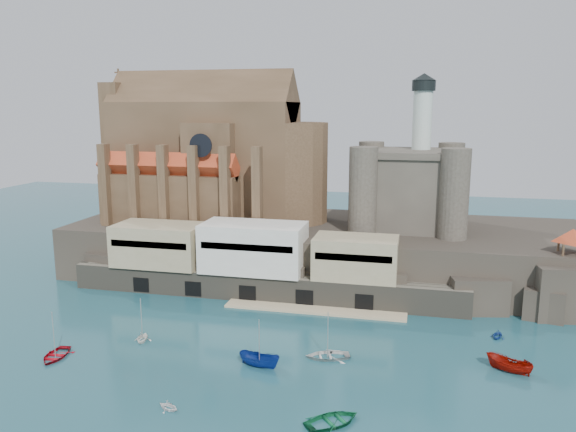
% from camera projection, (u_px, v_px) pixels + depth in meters
% --- Properties ---
extents(ground, '(300.00, 300.00, 0.00)m').
position_uv_depth(ground, '(276.00, 356.00, 75.78)').
color(ground, '#184752').
rests_on(ground, ground).
extents(promontory, '(100.00, 36.00, 10.00)m').
position_uv_depth(promontory, '(323.00, 249.00, 112.51)').
color(promontory, black).
rests_on(promontory, ground).
extents(quay, '(70.00, 12.00, 13.05)m').
position_uv_depth(quay, '(252.00, 262.00, 98.96)').
color(quay, '#5E594B').
rests_on(quay, ground).
extents(church, '(47.00, 25.93, 30.51)m').
position_uv_depth(church, '(213.00, 160.00, 116.97)').
color(church, '#4B3623').
rests_on(church, promontory).
extents(castle_keep, '(21.20, 21.20, 29.30)m').
position_uv_depth(castle_keep, '(409.00, 185.00, 107.94)').
color(castle_keep, '#454036').
rests_on(castle_keep, promontory).
extents(rock_outcrop, '(14.50, 10.50, 8.70)m').
position_uv_depth(rock_outcrop, '(568.00, 290.00, 90.29)').
color(rock_outcrop, black).
rests_on(rock_outcrop, ground).
extents(pavilion, '(6.40, 6.40, 5.40)m').
position_uv_depth(pavilion, '(573.00, 237.00, 88.78)').
color(pavilion, '#4B3623').
rests_on(pavilion, rock_outcrop).
extents(boat_0, '(4.18, 1.69, 5.69)m').
position_uv_depth(boat_0, '(56.00, 357.00, 75.25)').
color(boat_0, '#A10713').
rests_on(boat_0, ground).
extents(boat_1, '(2.10, 2.64, 2.67)m').
position_uv_depth(boat_1, '(168.00, 409.00, 62.29)').
color(boat_1, white).
rests_on(boat_1, ground).
extents(boat_2, '(2.62, 2.58, 5.79)m').
position_uv_depth(boat_2, '(259.00, 366.00, 72.65)').
color(boat_2, navy).
rests_on(boat_2, ground).
extents(boat_3, '(3.86, 4.27, 6.27)m').
position_uv_depth(boat_3, '(333.00, 423.00, 59.50)').
color(boat_3, '#0F6338').
rests_on(boat_3, ground).
extents(boat_4, '(3.18, 2.27, 3.37)m').
position_uv_depth(boat_4, '(143.00, 341.00, 80.48)').
color(boat_4, white).
rests_on(boat_4, ground).
extents(boat_5, '(2.92, 2.89, 5.81)m').
position_uv_depth(boat_5, '(508.00, 371.00, 71.20)').
color(boat_5, '#8E0E04').
rests_on(boat_5, ground).
extents(boat_6, '(2.46, 4.43, 5.96)m').
position_uv_depth(boat_6, '(327.00, 358.00, 75.16)').
color(boat_6, silver).
rests_on(boat_6, ground).
extents(boat_7, '(2.85, 2.30, 2.87)m').
position_uv_depth(boat_7, '(497.00, 338.00, 81.70)').
color(boat_7, navy).
rests_on(boat_7, ground).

